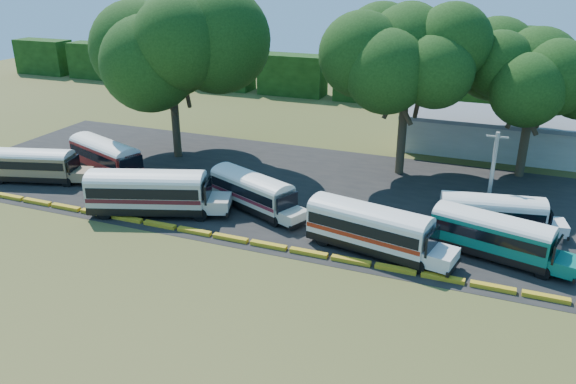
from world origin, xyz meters
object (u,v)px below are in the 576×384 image
at_px(bus_white_red, 372,226).
at_px(tree_west, 170,48).
at_px(bus_teal, 495,234).
at_px(bus_beige, 33,163).
at_px(bus_red, 106,155).
at_px(bus_cream_west, 150,190).

bearing_deg(bus_white_red, tree_west, 162.33).
relative_size(bus_white_red, tree_west, 0.68).
xyz_separation_m(bus_white_red, bus_teal, (7.88, 2.23, -0.14)).
bearing_deg(bus_white_red, bus_teal, 27.00).
xyz_separation_m(bus_beige, bus_white_red, (31.78, -1.86, 0.15)).
distance_m(bus_red, bus_cream_west, 10.91).
bearing_deg(bus_beige, bus_teal, -15.29).
distance_m(bus_beige, bus_red, 6.38).
relative_size(bus_red, bus_white_red, 0.98).
bearing_deg(tree_west, bus_beige, -126.16).
relative_size(bus_beige, bus_teal, 0.99).
bearing_deg(bus_red, bus_teal, 14.98).
relative_size(bus_red, bus_cream_west, 0.92).
bearing_deg(bus_red, tree_west, 87.36).
xyz_separation_m(bus_cream_west, bus_teal, (25.59, 2.52, -0.28)).
xyz_separation_m(bus_cream_west, bus_white_red, (17.71, 0.29, -0.14)).
bearing_deg(bus_red, bus_beige, -121.00).
xyz_separation_m(bus_beige, bus_teal, (39.66, 0.37, 0.01)).
bearing_deg(bus_teal, bus_red, -171.52).
height_order(bus_beige, bus_teal, bus_teal).
xyz_separation_m(bus_white_red, tree_west, (-23.62, 13.02, 9.06)).
distance_m(bus_teal, tree_west, 34.55).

